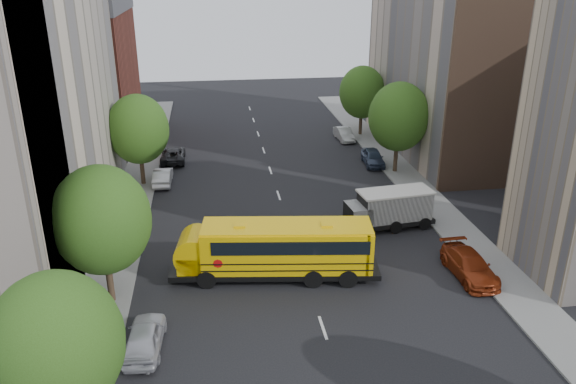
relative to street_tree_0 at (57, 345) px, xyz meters
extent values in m
plane|color=black|center=(11.00, 14.00, -4.64)|extent=(120.00, 120.00, 0.00)
cube|color=slate|center=(-0.50, 19.00, -4.58)|extent=(3.00, 80.00, 0.12)
cube|color=slate|center=(22.50, 19.00, -4.58)|extent=(3.00, 80.00, 0.12)
cube|color=silver|center=(11.00, 24.00, -4.64)|extent=(0.15, 64.00, 0.01)
cube|color=beige|center=(-7.00, 20.00, 5.36)|extent=(10.00, 26.00, 20.00)
cube|color=maroon|center=(-7.00, 42.00, 1.86)|extent=(10.00, 15.00, 13.00)
cube|color=#C6AF9A|center=(29.00, 34.00, 4.36)|extent=(10.00, 22.00, 18.00)
cube|color=brown|center=(29.00, 23.00, 4.36)|extent=(10.10, 0.30, 18.00)
ellipsoid|color=#2C4E14|center=(0.00, 0.00, 0.01)|extent=(4.80, 4.80, 5.52)
cylinder|color=#38281C|center=(0.00, 10.00, -3.20)|extent=(0.36, 0.36, 2.88)
ellipsoid|color=#2C4E14|center=(0.00, 10.00, 0.32)|extent=(5.12, 5.12, 5.89)
cylinder|color=#38281C|center=(0.00, 28.00, -3.24)|extent=(0.36, 0.36, 2.81)
ellipsoid|color=#2C4E14|center=(0.00, 28.00, 0.20)|extent=(4.99, 4.99, 5.74)
cylinder|color=#38281C|center=(22.00, 28.00, -3.16)|extent=(0.36, 0.36, 2.95)
ellipsoid|color=#2C4E14|center=(22.00, 28.00, 0.44)|extent=(5.25, 5.25, 6.04)
cylinder|color=#38281C|center=(22.00, 40.00, -3.27)|extent=(0.36, 0.36, 2.74)
ellipsoid|color=#2C4E14|center=(22.00, 40.00, 0.07)|extent=(4.86, 4.86, 5.59)
cube|color=black|center=(9.20, 11.45, -4.04)|extent=(12.43, 4.30, 0.33)
cube|color=#EFBB04|center=(9.95, 11.35, -2.63)|extent=(10.05, 3.94, 2.50)
cube|color=#EFBB04|center=(4.24, 12.08, -3.39)|extent=(2.26, 2.73, 1.09)
cube|color=black|center=(5.37, 11.94, -2.09)|extent=(0.86, 2.55, 1.30)
cube|color=#EFBB04|center=(9.95, 11.35, -1.36)|extent=(10.02, 3.73, 0.15)
cube|color=black|center=(10.17, 11.32, -2.09)|extent=(9.19, 3.90, 0.82)
cube|color=black|center=(9.95, 11.35, -3.50)|extent=(10.06, 4.01, 0.07)
cube|color=black|center=(9.95, 11.35, -3.07)|extent=(10.06, 4.01, 0.07)
cube|color=#EFBB04|center=(14.86, 10.72, -2.63)|extent=(0.51, 2.72, 2.50)
cube|color=#EFBB04|center=(7.04, 11.72, -1.25)|extent=(0.73, 0.73, 0.11)
cube|color=#EFBB04|center=(12.43, 11.03, -1.25)|extent=(0.73, 0.73, 0.11)
cylinder|color=#EFBB04|center=(4.24, 12.08, -2.85)|extent=(2.58, 2.77, 2.28)
cylinder|color=red|center=(5.56, 10.43, -3.01)|extent=(0.54, 0.11, 0.54)
cylinder|color=black|center=(4.82, 10.64, -4.10)|extent=(1.12, 0.46, 1.09)
cylinder|color=black|center=(5.17, 13.33, -4.10)|extent=(1.12, 0.46, 1.09)
cylinder|color=black|center=(11.40, 9.79, -4.10)|extent=(1.12, 0.46, 1.09)
cylinder|color=black|center=(11.74, 12.49, -4.10)|extent=(1.12, 0.46, 1.09)
cylinder|color=black|center=(13.55, 9.52, -4.10)|extent=(1.12, 0.46, 1.09)
cylinder|color=black|center=(13.90, 12.21, -4.10)|extent=(1.12, 0.46, 1.09)
cube|color=black|center=(17.81, 17.00, -4.11)|extent=(6.62, 2.88, 0.32)
cube|color=white|center=(18.34, 17.06, -2.98)|extent=(5.12, 2.59, 1.93)
cube|color=white|center=(15.47, 16.72, -3.30)|extent=(1.73, 2.19, 1.28)
cube|color=silver|center=(18.34, 17.06, -1.97)|extent=(5.35, 2.73, 0.13)
cylinder|color=black|center=(15.59, 15.66, -4.19)|extent=(0.92, 0.37, 0.90)
cylinder|color=black|center=(15.34, 17.79, -4.19)|extent=(0.92, 0.37, 0.90)
cylinder|color=black|center=(18.14, 15.96, -4.19)|extent=(0.92, 0.37, 0.90)
cylinder|color=black|center=(17.89, 18.09, -4.19)|extent=(0.92, 0.37, 0.90)
cylinder|color=black|center=(20.48, 16.24, -4.19)|extent=(0.92, 0.37, 0.90)
cylinder|color=black|center=(20.23, 18.36, -4.19)|extent=(0.92, 0.37, 0.90)
imported|color=#B5B5BC|center=(2.20, 5.49, -3.92)|extent=(1.96, 4.31, 1.43)
imported|color=silver|center=(1.64, 27.94, -3.97)|extent=(1.52, 4.09, 1.34)
imported|color=black|center=(2.20, 33.81, -3.98)|extent=(2.22, 4.78, 1.32)
imported|color=maroon|center=(20.60, 9.83, -3.92)|extent=(2.18, 5.03, 1.44)
imported|color=#324058|center=(20.60, 30.24, -3.92)|extent=(1.98, 4.33, 1.44)
imported|color=#9D9E99|center=(19.80, 38.37, -3.98)|extent=(1.62, 4.08, 1.32)
camera|label=1|loc=(5.85, -17.49, 12.54)|focal=35.00mm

